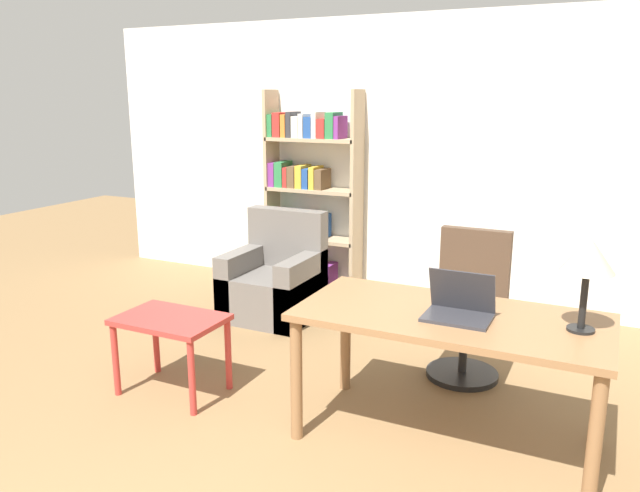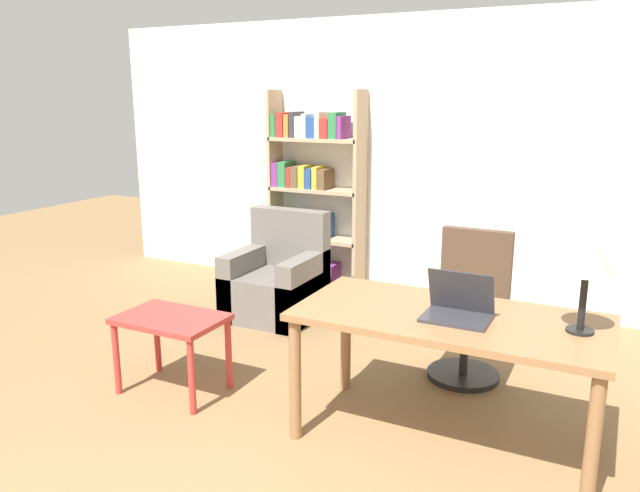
% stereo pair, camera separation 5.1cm
% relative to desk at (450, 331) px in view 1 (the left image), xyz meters
% --- Properties ---
extents(wall_back, '(8.00, 0.06, 2.70)m').
position_rel_desk_xyz_m(wall_back, '(-0.52, 2.53, 0.67)').
color(wall_back, white).
rests_on(wall_back, ground_plane).
extents(desk, '(1.70, 0.83, 0.78)m').
position_rel_desk_xyz_m(desk, '(0.00, 0.00, 0.00)').
color(desk, olive).
rests_on(desk, ground_plane).
extents(laptop, '(0.36, 0.26, 0.26)m').
position_rel_desk_xyz_m(laptop, '(0.05, -0.04, 0.16)').
color(laptop, '#2D2D33').
rests_on(laptop, desk).
extents(table_lamp, '(0.27, 0.27, 0.50)m').
position_rel_desk_xyz_m(table_lamp, '(0.67, 0.04, 0.49)').
color(table_lamp, black).
rests_on(table_lamp, desk).
extents(office_chair, '(0.52, 0.52, 1.04)m').
position_rel_desk_xyz_m(office_chair, '(-0.11, 0.96, -0.21)').
color(office_chair, black).
rests_on(office_chair, ground_plane).
extents(side_table_blue, '(0.69, 0.47, 0.54)m').
position_rel_desk_xyz_m(side_table_blue, '(-1.82, -0.20, -0.23)').
color(side_table_blue, '#B2332D').
rests_on(side_table_blue, ground_plane).
extents(armchair, '(0.76, 0.74, 0.95)m').
position_rel_desk_xyz_m(armchair, '(-1.95, 1.41, -0.37)').
color(armchair, '#66605B').
rests_on(armchair, ground_plane).
extents(bookshelf, '(1.00, 0.28, 2.02)m').
position_rel_desk_xyz_m(bookshelf, '(-2.10, 2.34, 0.24)').
color(bookshelf, tan).
rests_on(bookshelf, ground_plane).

